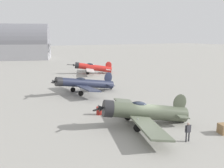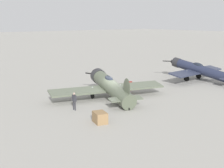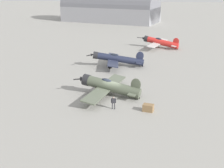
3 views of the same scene
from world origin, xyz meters
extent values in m
plane|color=gray|center=(0.00, 0.00, 0.00)|extent=(400.00, 400.00, 0.00)
cylinder|color=#4C5442|center=(0.00, 0.00, 1.38)|extent=(8.88, 3.91, 2.81)
cylinder|color=#232326|center=(3.97, -1.11, 1.97)|extent=(1.56, 1.97, 1.84)
cone|color=#232326|center=(4.59, -1.29, 2.07)|extent=(0.82, 0.87, 0.79)
cube|color=black|center=(4.74, -1.33, 2.07)|extent=(2.26, 1.82, 0.35)
ellipsoid|color=black|center=(0.83, -0.23, 2.19)|extent=(1.92, 1.21, 0.91)
cube|color=#565E4C|center=(1.00, -0.28, 1.09)|extent=(5.55, 13.18, 0.47)
ellipsoid|color=#4C5442|center=(-3.49, 0.98, 2.12)|extent=(1.72, 0.59, 2.07)
cube|color=#565E4C|center=(-3.30, 0.93, 0.98)|extent=(1.98, 3.57, 0.26)
cylinder|color=#999BA0|center=(1.96, 1.22, 0.86)|extent=(0.14, 0.14, 0.93)
cylinder|color=black|center=(1.96, 1.22, 0.40)|extent=(0.82, 0.41, 0.80)
cylinder|color=#999BA0|center=(1.04, -2.06, 0.86)|extent=(0.14, 0.14, 0.93)
cylinder|color=black|center=(1.04, -2.06, 0.40)|extent=(0.82, 0.41, 0.80)
cylinder|color=black|center=(-3.99, 1.12, 0.14)|extent=(0.30, 0.17, 0.28)
cylinder|color=#1E2338|center=(0.00, -16.53, 1.54)|extent=(9.79, 1.93, 2.77)
cylinder|color=#232326|center=(4.61, -16.24, 2.26)|extent=(1.19, 1.48, 1.53)
cone|color=#232326|center=(5.26, -16.19, 2.36)|extent=(0.67, 0.63, 0.67)
cube|color=black|center=(5.41, -16.18, 2.36)|extent=(1.51, 3.01, 0.36)
ellipsoid|color=black|center=(0.96, -16.47, 2.24)|extent=(1.83, 0.87, 0.93)
cube|color=#282D42|center=(1.16, -16.46, 1.36)|extent=(2.71, 10.67, 0.49)
ellipsoid|color=#1E2338|center=(-4.04, -16.79, 2.11)|extent=(1.77, 0.23, 2.08)
cube|color=#282D42|center=(-3.84, -16.78, 1.01)|extent=(1.32, 3.46, 0.27)
cylinder|color=#999BA0|center=(1.63, -14.87, 0.99)|extent=(0.14, 0.14, 1.18)
cylinder|color=black|center=(1.63, -14.87, 0.40)|extent=(0.81, 0.25, 0.80)
cylinder|color=#999BA0|center=(1.83, -17.97, 0.99)|extent=(0.14, 0.14, 1.18)
cylinder|color=black|center=(1.83, -17.97, 0.40)|extent=(0.81, 0.25, 0.80)
cylinder|color=black|center=(-4.61, -16.83, 0.14)|extent=(0.29, 0.12, 0.28)
cylinder|color=red|center=(-9.43, -35.04, 1.41)|extent=(8.59, 4.38, 2.65)
cylinder|color=#232326|center=(-5.62, -36.47, 2.01)|extent=(1.58, 1.82, 1.64)
cone|color=#232326|center=(-5.01, -36.70, 2.11)|extent=(0.82, 0.82, 0.71)
cube|color=black|center=(-4.87, -36.76, 2.11)|extent=(3.27, 0.50, 0.54)
ellipsoid|color=black|center=(-8.63, -35.34, 2.14)|extent=(1.93, 1.34, 0.92)
cube|color=#BCB7B2|center=(-8.47, -35.40, 1.18)|extent=(5.82, 11.57, 0.44)
ellipsoid|color=red|center=(-12.78, -33.77, 1.99)|extent=(1.65, 0.72, 1.84)
cube|color=#BCB7B2|center=(-12.59, -33.85, 0.99)|extent=(2.23, 3.57, 0.26)
cylinder|color=#999BA0|center=(-7.42, -34.08, 0.90)|extent=(0.14, 0.14, 0.99)
cylinder|color=black|center=(-7.42, -34.08, 0.40)|extent=(0.82, 0.47, 0.80)
cylinder|color=#999BA0|center=(-8.56, -37.09, 0.90)|extent=(0.14, 0.14, 0.99)
cylinder|color=black|center=(-8.56, -37.09, 0.40)|extent=(0.82, 0.47, 0.80)
cylinder|color=black|center=(-13.26, -33.59, 0.14)|extent=(0.30, 0.19, 0.28)
cylinder|color=#2D2D33|center=(-0.48, 5.16, 0.44)|extent=(0.13, 0.13, 0.87)
cylinder|color=#2D2D33|center=(-0.79, 5.17, 0.44)|extent=(0.13, 0.13, 0.87)
cube|color=#2D2D33|center=(-0.64, 5.16, 1.18)|extent=(0.48, 0.25, 0.62)
sphere|color=gray|center=(-0.64, 5.16, 1.62)|extent=(0.23, 0.23, 0.23)
cylinder|color=#2D2D33|center=(-0.35, 5.16, 1.20)|extent=(0.09, 0.09, 0.58)
cylinder|color=#2D2D33|center=(-0.93, 5.17, 1.20)|extent=(0.09, 0.09, 0.58)
cylinder|color=maroon|center=(3.01, -5.30, 0.47)|extent=(0.63, 0.63, 0.94)
torus|color=maroon|center=(3.01, -5.30, 0.66)|extent=(0.67, 0.67, 0.04)
torus|color=maroon|center=(3.01, -5.30, 0.28)|extent=(0.67, 0.67, 0.04)
cube|color=#939399|center=(7.82, -85.16, 2.91)|extent=(39.87, 26.06, 5.81)
camera|label=1|loc=(14.75, 20.20, 9.15)|focal=40.07mm
camera|label=2|loc=(-25.31, 20.31, 8.52)|focal=49.59mm
camera|label=3|loc=(-3.78, 44.65, 16.59)|focal=51.58mm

